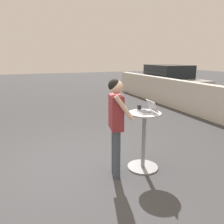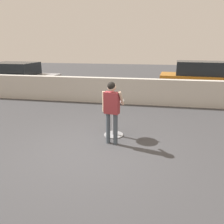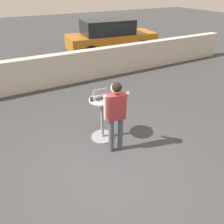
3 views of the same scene
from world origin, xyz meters
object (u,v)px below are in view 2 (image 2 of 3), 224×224
Objects in this scene: standing_person at (112,106)px; coffee_mug at (106,98)px; cafe_table at (114,118)px; laptop at (114,98)px; parked_car_near_street at (203,78)px; parked_car_further_down at (18,77)px.

coffee_mug is at bearing 115.93° from standing_person.
cafe_table is 2.97× the size of laptop.
standing_person reaches higher than cafe_table.
standing_person is 0.35× the size of parked_car_near_street.
coffee_mug reaches higher than cafe_table.
laptop is 7.34m from parked_car_near_street.
parked_car_near_street is 9.92m from parked_car_further_down.
parked_car_near_street is 1.13× the size of parked_car_further_down.
cafe_table is 0.75m from standing_person.
parked_car_further_down is at bearing 141.52° from laptop.
standing_person reaches higher than parked_car_further_down.
parked_car_further_down is at bearing 140.30° from coffee_mug.
laptop is at bearing -119.64° from parked_car_near_street.
coffee_mug is 0.06× the size of standing_person.
cafe_table is at bearing -4.52° from coffee_mug.
parked_car_near_street reaches higher than coffee_mug.
standing_person reaches higher than coffee_mug.
parked_car_further_down is (-6.23, 5.52, -0.23)m from standing_person.
laptop is 0.21× the size of standing_person.
cafe_table is 0.60m from coffee_mug.
laptop is at bearing 84.40° from cafe_table.
cafe_table is 10.11× the size of coffee_mug.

